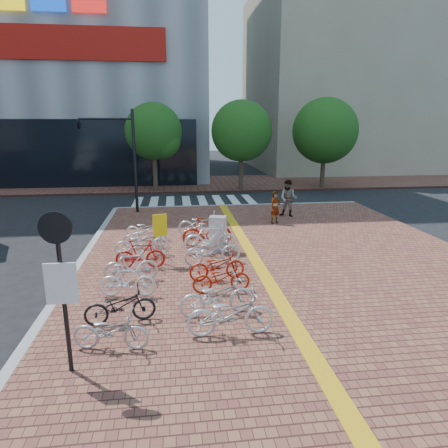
{
  "coord_description": "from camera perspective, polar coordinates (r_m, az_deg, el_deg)",
  "views": [
    {
      "loc": [
        -0.7,
        -10.37,
        4.77
      ],
      "look_at": [
        0.99,
        3.13,
        1.3
      ],
      "focal_mm": 32.0,
      "sensor_mm": 36.0,
      "label": 1
    }
  ],
  "objects": [
    {
      "name": "ground",
      "position": [
        11.44,
        -3.02,
        -10.36
      ],
      "size": [
        120.0,
        120.0,
        0.0
      ],
      "primitive_type": "plane",
      "color": "black",
      "rests_on": "ground"
    },
    {
      "name": "sidewalk",
      "position": [
        8.04,
        23.92,
        -22.84
      ],
      "size": [
        14.0,
        34.0,
        0.15
      ],
      "primitive_type": "cube",
      "color": "brown",
      "rests_on": "ground"
    },
    {
      "name": "tactile_strip",
      "position": [
        7.58,
        16.87,
        -23.9
      ],
      "size": [
        0.4,
        34.0,
        0.01
      ],
      "primitive_type": "cube",
      "color": "gold",
      "rests_on": "sidewalk"
    },
    {
      "name": "kerb_north",
      "position": [
        23.16,
        2.22,
        2.6
      ],
      "size": [
        14.0,
        0.25,
        0.15
      ],
      "primitive_type": "cube",
      "color": "gray",
      "rests_on": "ground"
    },
    {
      "name": "far_sidewalk",
      "position": [
        31.73,
        -5.81,
        5.73
      ],
      "size": [
        70.0,
        8.0,
        0.15
      ],
      "primitive_type": "cube",
      "color": "brown",
      "rests_on": "ground"
    },
    {
      "name": "department_store",
      "position": [
        45.93,
        -29.17,
        24.21
      ],
      "size": [
        36.0,
        24.27,
        28.0
      ],
      "color": "slate",
      "rests_on": "ground"
    },
    {
      "name": "building_beige",
      "position": [
        46.51,
        17.6,
        18.9
      ],
      "size": [
        20.0,
        18.0,
        18.0
      ],
      "primitive_type": "cube",
      "color": "gray",
      "rests_on": "ground"
    },
    {
      "name": "crosswalk",
      "position": [
        24.86,
        -4.23,
        3.22
      ],
      "size": [
        7.5,
        4.0,
        0.01
      ],
      "color": "silver",
      "rests_on": "ground"
    },
    {
      "name": "street_trees",
      "position": [
        28.42,
        4.65,
        12.91
      ],
      "size": [
        16.2,
        4.6,
        6.35
      ],
      "color": "#38281E",
      "rests_on": "far_sidewalk"
    },
    {
      "name": "bike_0",
      "position": [
        8.91,
        -15.87,
        -14.44
      ],
      "size": [
        1.66,
        0.78,
        0.84
      ],
      "primitive_type": "imported",
      "rotation": [
        0.0,
        0.0,
        1.43
      ],
      "color": "#B8B8BD",
      "rests_on": "sidewalk"
    },
    {
      "name": "bike_1",
      "position": [
        9.89,
        -14.63,
        -11.23
      ],
      "size": [
        1.73,
        0.85,
        0.87
      ],
      "primitive_type": "imported",
      "rotation": [
        0.0,
        0.0,
        1.74
      ],
      "color": "black",
      "rests_on": "sidewalk"
    },
    {
      "name": "bike_2",
      "position": [
        11.23,
        -13.61,
        -7.85
      ],
      "size": [
        1.58,
        0.59,
        0.92
      ],
      "primitive_type": "imported",
      "rotation": [
        0.0,
        0.0,
        1.47
      ],
      "color": "white",
      "rests_on": "sidewalk"
    },
    {
      "name": "bike_3",
      "position": [
        12.26,
        -13.18,
        -5.81
      ],
      "size": [
        1.63,
        0.53,
        0.97
      ],
      "primitive_type": "imported",
      "rotation": [
        0.0,
        0.0,
        1.62
      ],
      "color": "silver",
      "rests_on": "sidewalk"
    },
    {
      "name": "bike_4",
      "position": [
        13.23,
        -11.89,
        -4.27
      ],
      "size": [
        1.6,
        0.46,
        0.96
      ],
      "primitive_type": "imported",
      "rotation": [
        0.0,
        0.0,
        1.56
      ],
      "color": "#B4140C",
      "rests_on": "sidewalk"
    },
    {
      "name": "bike_5",
      "position": [
        14.32,
        -11.64,
        -2.7
      ],
      "size": [
        2.01,
        1.03,
        1.01
      ],
      "primitive_type": "imported",
      "rotation": [
        0.0,
        0.0,
        1.77
      ],
      "color": "silver",
      "rests_on": "sidewalk"
    },
    {
      "name": "bike_6",
      "position": [
        15.37,
        -11.25,
        -1.8
      ],
      "size": [
        1.66,
        0.63,
        0.86
      ],
      "primitive_type": "imported",
      "rotation": [
        0.0,
        0.0,
        1.6
      ],
      "color": "#B9B8BE",
      "rests_on": "sidewalk"
    },
    {
      "name": "bike_7",
      "position": [
        16.4,
        -11.03,
        -0.73
      ],
      "size": [
        1.76,
        0.84,
        0.89
      ],
      "primitive_type": "imported",
      "rotation": [
        0.0,
        0.0,
        1.42
      ],
      "color": "white",
      "rests_on": "sidewalk"
    },
    {
      "name": "bike_8",
      "position": [
        9.06,
        0.93,
        -12.65
      ],
      "size": [
        1.97,
        0.7,
        1.03
      ],
      "primitive_type": "imported",
      "rotation": [
        0.0,
        0.0,
        1.58
      ],
      "color": "silver",
      "rests_on": "sidewalk"
    },
    {
      "name": "bike_9",
      "position": [
        9.93,
        -1.0,
        -10.27
      ],
      "size": [
        1.96,
        0.95,
        0.99
      ],
      "primitive_type": "imported",
      "rotation": [
        0.0,
        0.0,
        1.73
      ],
      "color": "silver",
      "rests_on": "sidewalk"
    },
    {
      "name": "bike_10",
      "position": [
        11.2,
        -0.4,
        -7.7
      ],
      "size": [
        1.65,
        0.67,
        0.85
      ],
      "primitive_type": "imported",
      "rotation": [
        0.0,
        0.0,
        1.63
      ],
      "color": "#A7200B",
      "rests_on": "sidewalk"
    },
    {
      "name": "bike_11",
      "position": [
        12.05,
        -0.99,
        -5.96
      ],
      "size": [
        1.76,
        0.82,
        0.89
      ],
      "primitive_type": "imported",
      "rotation": [
        0.0,
        0.0,
        1.71
      ],
      "color": "#AF1F0C",
      "rests_on": "sidewalk"
    },
    {
      "name": "bike_12",
      "position": [
        13.3,
        -1.67,
        -3.75
      ],
      "size": [
        1.99,
        0.96,
        1.0
      ],
      "primitive_type": "imported",
      "rotation": [
        0.0,
        0.0,
        1.73
      ],
      "color": "silver",
      "rests_on": "sidewalk"
    },
    {
      "name": "bike_13",
      "position": [
        14.36,
        -1.97,
        -2.05
      ],
      "size": [
        1.94,
        0.6,
        1.16
      ],
      "primitive_type": "imported",
      "rotation": [
        0.0,
        0.0,
        1.6
      ],
      "color": "white",
      "rests_on": "sidewalk"
    },
    {
      "name": "bike_14",
      "position": [
        15.23,
        -2.42,
        -1.12
      ],
      "size": [
        1.93,
        0.64,
        1.15
      ],
      "primitive_type": "imported",
      "rotation": [
        0.0,
        0.0,
        1.62
      ],
      "color": "#A51D0B",
      "rests_on": "sidewalk"
    },
    {
      "name": "bike_15",
      "position": [
        16.64,
        -3.21,
        -0.0
      ],
      "size": [
        2.02,
        0.91,
        1.03
      ],
      "primitive_type": "imported",
      "rotation": [
        0.0,
        0.0,
        1.45
      ],
      "color": "silver",
      "rests_on": "sidewalk"
    },
    {
      "name": "pedestrian_a",
      "position": [
        18.83,
        7.33,
        2.36
      ],
      "size": [
        0.66,
        0.59,
        1.52
      ],
      "primitive_type": "imported",
      "rotation": [
        0.0,
        0.0,
        0.51
      ],
      "color": "gray",
      "rests_on": "sidewalk"
    },
    {
      "name": "pedestrian_b",
      "position": [
        20.27,
        9.19,
        3.63
      ],
      "size": [
        1.13,
        1.06,
        1.86
      ],
      "primitive_type": "imported",
      "rotation": [
        0.0,
        0.0,
        -0.52
      ],
      "color": "#515466",
      "rests_on": "sidewalk"
    },
    {
      "name": "utility_box",
      "position": [
        14.65,
        -0.87,
        -1.4
      ],
      "size": [
        0.7,
        0.59,
        1.31
      ],
      "primitive_type": "cube",
      "rotation": [
        0.0,
        0.0,
        -0.3
      ],
      "color": "silver",
      "rests_on": "sidewalk"
    },
    {
      "name": "yellow_sign",
      "position": [
        13.3,
        -9.06,
        -0.83
      ],
      "size": [
        0.46,
        0.17,
        1.72
      ],
      "color": "#B7B7BC",
      "rests_on": "sidewalk"
    },
    {
      "name": "notice_sign",
      "position": [
        7.77,
        -22.3,
        -6.68
      ],
      "size": [
        0.58,
        0.13,
        3.15
      ],
      "color": "black",
      "rests_on": "sidewalk"
    },
    {
      "name": "traffic_light_pole",
      "position": [
        21.46,
        -16.07,
        11.16
      ],
      "size": [
        2.84,
        1.09,
        5.28
      ],
      "color": "black",
      "rests_on": "sidewalk"
    }
  ]
}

